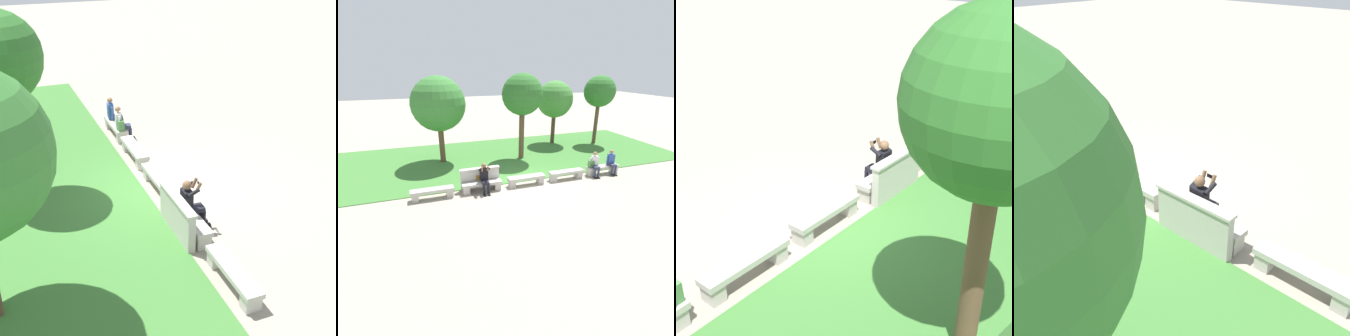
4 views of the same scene
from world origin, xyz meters
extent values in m
plane|color=gray|center=(0.00, 0.00, 0.00)|extent=(80.00, 80.00, 0.00)
cube|color=#B7B2A8|center=(-4.32, 0.00, 0.39)|extent=(1.80, 0.40, 0.12)
cube|color=#B7B2A8|center=(-5.04, 0.00, 0.17)|extent=(0.28, 0.34, 0.33)
cube|color=#B7B2A8|center=(-3.60, 0.00, 0.17)|extent=(0.28, 0.34, 0.33)
cube|color=#B7B2A8|center=(-2.16, 0.00, 0.39)|extent=(1.80, 0.40, 0.12)
cube|color=#B7B2A8|center=(-2.88, 0.00, 0.17)|extent=(0.28, 0.34, 0.33)
cube|color=#B7B2A8|center=(-1.44, 0.00, 0.17)|extent=(0.28, 0.34, 0.33)
cube|color=#B7B2A8|center=(0.00, 0.00, 0.39)|extent=(1.80, 0.40, 0.12)
cube|color=#B7B2A8|center=(-0.72, 0.00, 0.17)|extent=(0.28, 0.34, 0.33)
cube|color=#B7B2A8|center=(0.72, 0.00, 0.17)|extent=(0.28, 0.34, 0.33)
cube|color=#B7B2A8|center=(2.16, 0.00, 0.39)|extent=(1.80, 0.40, 0.12)
cube|color=#B7B2A8|center=(1.44, 0.00, 0.17)|extent=(0.28, 0.34, 0.33)
cube|color=#B7B2A8|center=(2.88, 0.00, 0.17)|extent=(0.28, 0.34, 0.33)
cube|color=#B7B2A8|center=(3.60, 0.00, 0.17)|extent=(0.28, 0.34, 0.33)
cube|color=#B7B2A8|center=(-2.16, 0.34, 0.47)|extent=(1.76, 0.18, 0.95)
cube|color=beige|center=(-2.16, 0.34, 0.98)|extent=(1.82, 0.24, 0.06)
cube|color=olive|center=(-2.16, 0.24, 0.59)|extent=(0.44, 0.02, 0.22)
cube|color=black|center=(-2.16, -0.45, 0.03)|extent=(0.11, 0.24, 0.06)
cylinder|color=black|center=(-2.16, -0.38, 0.24)|extent=(0.11, 0.11, 0.42)
cube|color=black|center=(-1.96, -0.45, 0.03)|extent=(0.11, 0.24, 0.06)
cylinder|color=black|center=(-1.96, -0.38, 0.24)|extent=(0.11, 0.11, 0.42)
cube|color=black|center=(-2.05, -0.19, 0.51)|extent=(0.32, 0.43, 0.12)
cube|color=black|center=(-2.04, 0.04, 0.79)|extent=(0.35, 0.23, 0.56)
sphere|color=brown|center=(-2.04, 0.04, 1.21)|extent=(0.22, 0.22, 0.22)
cylinder|color=black|center=(-2.23, -0.05, 1.08)|extent=(0.10, 0.31, 0.21)
cylinder|color=brown|center=(-2.18, -0.20, 1.16)|extent=(0.11, 0.19, 0.27)
cylinder|color=black|center=(-1.85, -0.07, 1.08)|extent=(0.10, 0.31, 0.21)
cylinder|color=brown|center=(-1.93, -0.20, 1.16)|extent=(0.09, 0.19, 0.27)
cube|color=black|center=(-2.05, -0.26, 1.20)|extent=(0.15, 0.02, 0.08)
cylinder|color=brown|center=(1.23, 3.74, 1.55)|extent=(0.31, 0.31, 3.11)
sphere|color=#2D6B28|center=(1.23, 3.74, 3.81)|extent=(2.34, 2.34, 2.34)
camera|label=1|loc=(-10.82, 4.02, 6.55)|focal=50.00mm
camera|label=2|loc=(-4.57, -10.47, 5.28)|focal=28.00mm
camera|label=3|loc=(6.28, 5.53, 5.44)|focal=50.00mm
camera|label=4|loc=(-6.19, 5.07, 5.00)|focal=42.00mm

